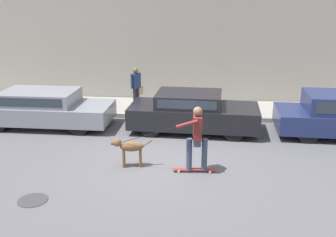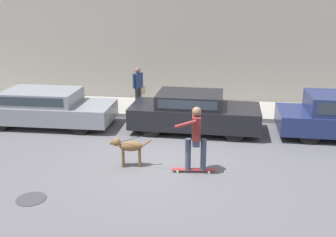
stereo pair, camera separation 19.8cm
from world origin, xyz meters
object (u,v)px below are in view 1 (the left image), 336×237
parked_car_1 (193,112)px  dog (129,147)px  pedestrian_with_bag (136,86)px  skateboarder (197,135)px  parked_car_0 (45,108)px

parked_car_1 → dog: (-1.48, -2.95, -0.10)m
dog → pedestrian_with_bag: 5.06m
dog → skateboarder: size_ratio=0.42×
dog → pedestrian_with_bag: bearing=-91.5°
parked_car_1 → skateboarder: bearing=-83.7°
skateboarder → pedestrian_with_bag: size_ratio=1.65×
parked_car_1 → dog: 3.30m
skateboarder → pedestrian_with_bag: (-2.44, 5.15, 0.03)m
pedestrian_with_bag → parked_car_1: bearing=-13.3°
parked_car_1 → skateboarder: size_ratio=1.66×
skateboarder → pedestrian_with_bag: bearing=-69.3°
dog → pedestrian_with_bag: (-0.72, 4.99, 0.47)m
parked_car_0 → skateboarder: skateboarder is taller
parked_car_0 → skateboarder: size_ratio=1.74×
dog → skateboarder: (1.71, -0.17, 0.45)m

